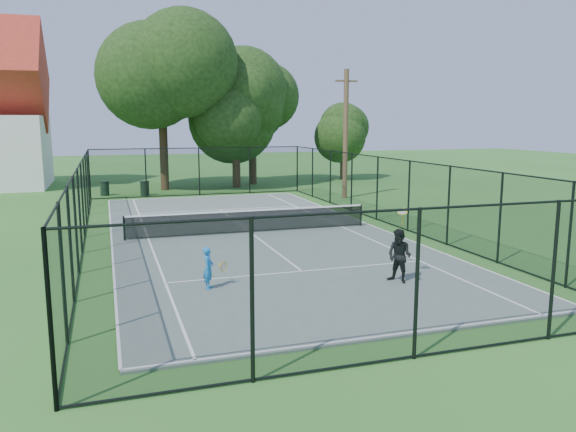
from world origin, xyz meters
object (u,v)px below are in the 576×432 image
object	(u,v)px
trash_bin_left	(105,188)
trash_bin_right	(145,188)
utility_pole	(346,134)
player_black	(399,256)
tennis_net	(250,220)
player_blue	(209,268)

from	to	relation	value
trash_bin_left	trash_bin_right	world-z (taller)	trash_bin_right
trash_bin_left	utility_pole	world-z (taller)	utility_pole
utility_pole	player_black	world-z (taller)	utility_pole
tennis_net	utility_pole	size ratio (longest dim) A/B	1.32
trash_bin_left	player_blue	xyz separation A→B (m)	(2.67, -22.01, 0.18)
player_black	utility_pole	bearing A→B (deg)	71.12
player_black	trash_bin_right	bearing A→B (deg)	103.96
trash_bin_right	utility_pole	xyz separation A→B (m)	(11.47, -4.92, 3.41)
tennis_net	utility_pole	bearing A→B (deg)	47.76
tennis_net	trash_bin_left	bearing A→B (deg)	111.13
player_blue	player_black	bearing A→B (deg)	-11.41
tennis_net	trash_bin_left	size ratio (longest dim) A/B	11.13
utility_pole	player_blue	xyz separation A→B (m)	(-11.19, -16.29, -3.24)
tennis_net	player_black	world-z (taller)	player_black
utility_pole	trash_bin_left	bearing A→B (deg)	157.59
tennis_net	player_blue	xyz separation A→B (m)	(-3.02, -7.29, 0.06)
tennis_net	trash_bin_right	xyz separation A→B (m)	(-3.30, 13.92, -0.12)
trash_bin_right	player_black	size ratio (longest dim) A/B	0.45
trash_bin_left	utility_pole	xyz separation A→B (m)	(13.86, -5.72, 3.42)
trash_bin_left	player_blue	bearing A→B (deg)	-83.09
trash_bin_right	utility_pole	bearing A→B (deg)	-23.21
player_black	player_blue	bearing A→B (deg)	168.59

